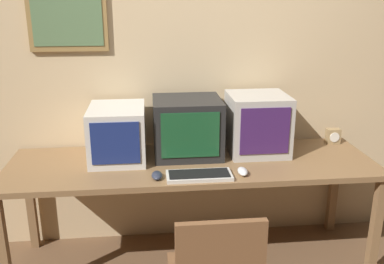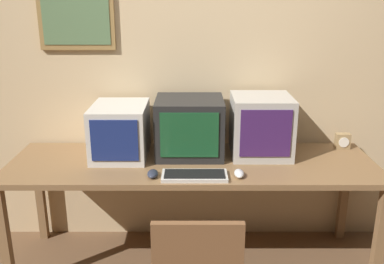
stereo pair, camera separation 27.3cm
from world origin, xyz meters
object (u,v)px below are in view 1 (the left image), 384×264
object	(u,v)px
monitor_right	(257,124)
desk_clock	(333,136)
monitor_left	(118,133)
mouse_near_keyboard	(243,171)
monitor_center	(187,127)
keyboard_main	(199,175)
mouse_far_corner	(157,175)

from	to	relation	value
monitor_right	desk_clock	world-z (taller)	monitor_right
monitor_left	mouse_near_keyboard	size ratio (longest dim) A/B	4.03
monitor_center	monitor_right	bearing A→B (deg)	-0.90
monitor_right	desk_clock	size ratio (longest dim) A/B	3.68
monitor_left	mouse_near_keyboard	bearing A→B (deg)	-25.15
keyboard_main	mouse_near_keyboard	xyz separation A→B (m)	(0.27, 0.01, 0.01)
keyboard_main	desk_clock	size ratio (longest dim) A/B	3.56
monitor_left	monitor_center	distance (m)	0.46
mouse_near_keyboard	keyboard_main	bearing A→B (deg)	-176.91
mouse_far_corner	keyboard_main	bearing A→B (deg)	-2.63
keyboard_main	mouse_near_keyboard	world-z (taller)	mouse_near_keyboard
mouse_near_keyboard	monitor_right	bearing A→B (deg)	64.68
monitor_right	keyboard_main	world-z (taller)	monitor_right
desk_clock	keyboard_main	bearing A→B (deg)	-154.17
mouse_far_corner	desk_clock	distance (m)	1.39
monitor_right	mouse_near_keyboard	xyz separation A→B (m)	(-0.18, -0.38, -0.18)
mouse_near_keyboard	mouse_far_corner	world-z (taller)	mouse_near_keyboard
monitor_right	mouse_near_keyboard	bearing A→B (deg)	-115.32
monitor_left	monitor_center	world-z (taller)	monitor_center
monitor_left	keyboard_main	size ratio (longest dim) A/B	1.17
monitor_right	desk_clock	bearing A→B (deg)	10.61
keyboard_main	monitor_left	bearing A→B (deg)	143.03
monitor_right	desk_clock	xyz separation A→B (m)	(0.60, 0.11, -0.15)
mouse_far_corner	mouse_near_keyboard	bearing A→B (deg)	0.32
monitor_left	keyboard_main	bearing A→B (deg)	-36.97
monitor_right	mouse_near_keyboard	world-z (taller)	monitor_right
monitor_left	mouse_far_corner	xyz separation A→B (m)	(0.24, -0.36, -0.16)
monitor_center	mouse_far_corner	size ratio (longest dim) A/B	3.93
monitor_left	desk_clock	world-z (taller)	monitor_left
monitor_center	mouse_far_corner	xyz separation A→B (m)	(-0.22, -0.39, -0.17)
monitor_right	keyboard_main	distance (m)	0.63
keyboard_main	desk_clock	xyz separation A→B (m)	(1.05, 0.51, 0.04)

